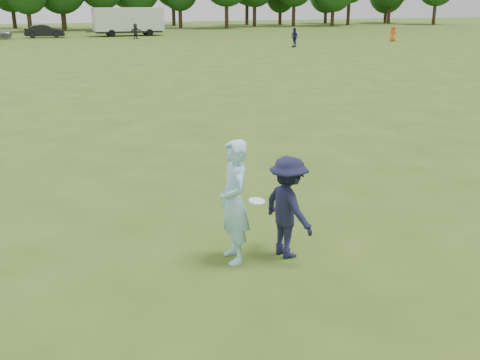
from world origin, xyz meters
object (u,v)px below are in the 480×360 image
at_px(player_far_b, 294,37).
at_px(cargo_trailer, 128,20).
at_px(player_far_c, 393,33).
at_px(thrower, 234,202).
at_px(defender, 288,207).
at_px(player_far_d, 136,31).
at_px(field_cone, 229,40).
at_px(car_f, 45,31).

distance_m(player_far_b, cargo_trailer, 24.10).
relative_size(player_far_c, cargo_trailer, 0.18).
relative_size(thrower, defender, 1.18).
height_order(thrower, defender, thrower).
xyz_separation_m(player_far_d, field_cone, (8.24, -7.16, -0.67)).
bearing_deg(car_f, cargo_trailer, -85.88).
distance_m(field_cone, cargo_trailer, 14.92).
relative_size(defender, player_far_d, 1.08).
distance_m(thrower, field_cone, 50.88).
height_order(defender, field_cone, defender).
distance_m(player_far_d, cargo_trailer, 5.40).
bearing_deg(player_far_b, thrower, -34.99).
distance_m(thrower, player_far_c, 53.26).
relative_size(defender, player_far_b, 1.04).
height_order(player_far_c, car_f, player_far_c).
bearing_deg(thrower, defender, 82.90).
relative_size(player_far_d, cargo_trailer, 0.18).
xyz_separation_m(player_far_b, field_cone, (-3.14, 8.86, -0.71)).
bearing_deg(player_far_d, car_f, 117.04).
xyz_separation_m(thrower, field_cone, (17.23, 47.87, -0.90)).
distance_m(player_far_c, player_far_d, 27.45).
distance_m(defender, player_far_d, 55.78).
distance_m(player_far_c, cargo_trailer, 30.21).
bearing_deg(cargo_trailer, player_far_c, -37.92).
xyz_separation_m(defender, player_far_c, (32.10, 41.94, -0.10)).
relative_size(player_far_b, player_far_c, 1.08).
height_order(thrower, player_far_c, thrower).
height_order(player_far_b, player_far_d, player_far_b).
height_order(thrower, field_cone, thrower).
xyz_separation_m(defender, player_far_d, (8.07, 55.19, -0.07)).
relative_size(thrower, car_f, 0.49).
bearing_deg(field_cone, player_far_b, -70.49).
bearing_deg(player_far_d, thrower, -131.64).
xyz_separation_m(player_far_b, player_far_c, (12.66, 2.78, -0.07)).
bearing_deg(player_far_b, field_cone, -167.92).
bearing_deg(field_cone, car_f, 144.15).
bearing_deg(car_f, defender, -173.97).
bearing_deg(defender, field_cone, -30.48).
distance_m(defender, cargo_trailer, 61.07).
bearing_deg(thrower, cargo_trailer, 173.95).
xyz_separation_m(car_f, field_cone, (17.45, -12.61, -0.56)).
xyz_separation_m(defender, field_cone, (16.31, 48.03, -0.74)).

